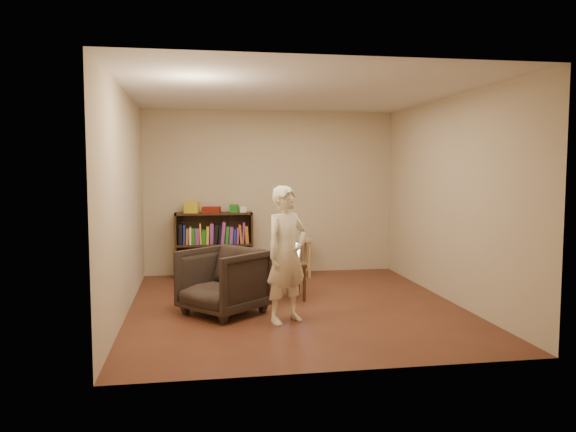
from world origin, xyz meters
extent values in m
plane|color=#4D2619|center=(0.00, 0.00, 0.00)|extent=(4.50, 4.50, 0.00)
plane|color=silver|center=(0.00, 0.00, 2.60)|extent=(4.50, 4.50, 0.00)
plane|color=#C4B294|center=(0.00, 2.25, 1.30)|extent=(4.00, 0.00, 4.00)
plane|color=#C4B294|center=(-2.00, 0.00, 1.30)|extent=(0.00, 4.50, 4.50)
plane|color=#C4B294|center=(2.00, 0.00, 1.30)|extent=(0.00, 4.50, 4.50)
cube|color=black|center=(-1.50, 2.08, 0.50)|extent=(0.03, 0.30, 1.00)
cube|color=black|center=(-0.33, 2.08, 0.50)|extent=(0.03, 0.30, 1.00)
cube|color=black|center=(-0.92, 2.22, 0.50)|extent=(1.20, 0.02, 1.00)
cube|color=black|center=(-0.92, 2.08, 0.01)|extent=(1.20, 0.30, 0.03)
cube|color=black|center=(-0.92, 2.08, 0.50)|extent=(1.14, 0.30, 0.03)
cube|color=black|center=(-0.92, 2.08, 0.98)|extent=(1.20, 0.30, 0.03)
cube|color=gold|center=(-1.25, 2.10, 1.09)|extent=(0.24, 0.20, 0.18)
cube|color=maroon|center=(-0.95, 2.10, 1.04)|extent=(0.30, 0.25, 0.09)
cube|color=#20761F|center=(-0.60, 2.06, 1.06)|extent=(0.15, 0.15, 0.12)
cube|color=white|center=(-0.47, 2.11, 1.04)|extent=(0.13, 0.13, 0.09)
cube|color=#A3764F|center=(0.38, 1.89, 0.58)|extent=(0.41, 0.41, 0.04)
cylinder|color=#A3764F|center=(0.21, 1.72, 0.28)|extent=(0.04, 0.04, 0.56)
cylinder|color=#A3764F|center=(0.54, 1.72, 0.28)|extent=(0.04, 0.04, 0.56)
cylinder|color=#A3764F|center=(0.21, 2.05, 0.28)|extent=(0.04, 0.04, 0.56)
cylinder|color=#A3764F|center=(0.54, 2.05, 0.28)|extent=(0.04, 0.04, 0.56)
imported|color=#2D241E|center=(-0.89, -0.21, 0.38)|extent=(1.17, 1.17, 0.77)
cube|color=black|center=(-0.04, 0.42, 0.46)|extent=(0.47, 0.47, 0.04)
cylinder|color=black|center=(-0.25, 0.21, 0.22)|extent=(0.04, 0.04, 0.44)
cylinder|color=black|center=(0.16, 0.21, 0.22)|extent=(0.04, 0.04, 0.44)
cylinder|color=black|center=(-0.25, 0.62, 0.22)|extent=(0.04, 0.04, 0.44)
cylinder|color=black|center=(0.16, 0.62, 0.22)|extent=(0.04, 0.04, 0.44)
cube|color=silver|center=(-0.07, 0.43, 0.49)|extent=(0.39, 0.43, 0.02)
cube|color=black|center=(-0.07, 0.43, 0.50)|extent=(0.27, 0.33, 0.00)
cube|color=silver|center=(0.05, 0.50, 0.62)|extent=(0.21, 0.32, 0.25)
cube|color=#A5C2E7|center=(0.05, 0.50, 0.62)|extent=(0.18, 0.28, 0.20)
imported|color=#EDE5C3|center=(-0.22, -0.68, 0.75)|extent=(0.66, 0.60, 1.50)
camera|label=1|loc=(-1.19, -6.69, 1.71)|focal=35.00mm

